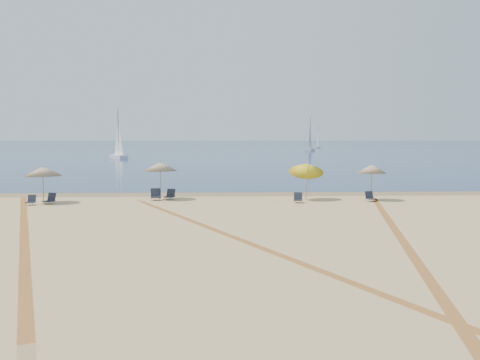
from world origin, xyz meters
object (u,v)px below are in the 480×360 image
(umbrella_2, at_px, (160,166))
(umbrella_4, at_px, (372,169))
(chair_2, at_px, (50,199))
(sailboat_0, at_px, (310,141))
(chair_1, at_px, (31,201))
(chair_4, at_px, (170,195))
(umbrella_1, at_px, (43,171))
(umbrella_3, at_px, (306,168))
(chair_6, at_px, (370,197))
(chair_3, at_px, (156,195))
(sailboat_1, at_px, (119,144))
(chair_5, at_px, (298,198))
(sailboat_2, at_px, (318,141))

(umbrella_2, height_order, umbrella_4, umbrella_2)
(chair_2, distance_m, sailboat_0, 114.35)
(chair_1, bearing_deg, chair_4, 19.58)
(umbrella_1, bearing_deg, umbrella_4, 1.91)
(umbrella_3, bearing_deg, umbrella_2, 175.97)
(chair_1, xyz_separation_m, chair_6, (20.30, 1.01, 0.01))
(umbrella_2, xyz_separation_m, chair_2, (-6.27, -2.20, -1.80))
(umbrella_1, xyz_separation_m, chair_1, (-0.42, -0.96, -1.65))
(umbrella_1, xyz_separation_m, umbrella_4, (20.11, 0.67, 0.06))
(chair_3, relative_size, sailboat_0, 0.09)
(sailboat_1, bearing_deg, umbrella_3, -98.22)
(chair_5, relative_size, sailboat_1, 0.08)
(umbrella_4, relative_size, sailboat_1, 0.26)
(umbrella_1, relative_size, umbrella_3, 0.84)
(umbrella_1, height_order, umbrella_2, umbrella_2)
(umbrella_4, distance_m, chair_5, 5.20)
(chair_2, distance_m, chair_3, 6.25)
(umbrella_1, distance_m, chair_3, 6.86)
(umbrella_3, height_order, chair_2, umbrella_3)
(umbrella_1, bearing_deg, umbrella_2, 13.53)
(chair_3, xyz_separation_m, sailboat_1, (-13.99, 63.05, 2.31))
(chair_2, distance_m, sailboat_2, 152.84)
(chair_4, height_order, chair_6, chair_4)
(chair_6, height_order, sailboat_2, sailboat_2)
(chair_2, distance_m, sailboat_1, 65.25)
(chair_3, height_order, sailboat_0, sailboat_0)
(chair_6, xyz_separation_m, sailboat_0, (14.51, 108.60, 2.44))
(chair_2, bearing_deg, umbrella_4, 27.16)
(chair_6, bearing_deg, umbrella_1, 168.52)
(umbrella_3, relative_size, sailboat_1, 0.31)
(umbrella_4, bearing_deg, umbrella_1, -178.09)
(chair_1, height_order, sailboat_1, sailboat_1)
(umbrella_3, bearing_deg, chair_3, 179.26)
(umbrella_2, xyz_separation_m, sailboat_0, (27.55, 107.01, 0.62))
(umbrella_3, relative_size, chair_6, 3.92)
(umbrella_2, distance_m, chair_5, 8.95)
(umbrella_1, height_order, umbrella_4, umbrella_4)
(umbrella_2, relative_size, chair_3, 3.09)
(chair_6, relative_size, sailboat_0, 0.08)
(umbrella_1, bearing_deg, sailboat_1, 96.58)
(sailboat_2, bearing_deg, sailboat_0, -96.33)
(chair_1, relative_size, chair_3, 0.75)
(chair_6, bearing_deg, chair_3, 163.79)
(umbrella_4, relative_size, chair_2, 2.88)
(chair_3, distance_m, chair_5, 8.89)
(umbrella_2, bearing_deg, umbrella_3, -4.03)
(sailboat_0, bearing_deg, chair_3, -84.39)
(chair_3, bearing_deg, chair_4, 11.45)
(chair_4, bearing_deg, chair_2, -144.56)
(umbrella_4, distance_m, chair_1, 20.67)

